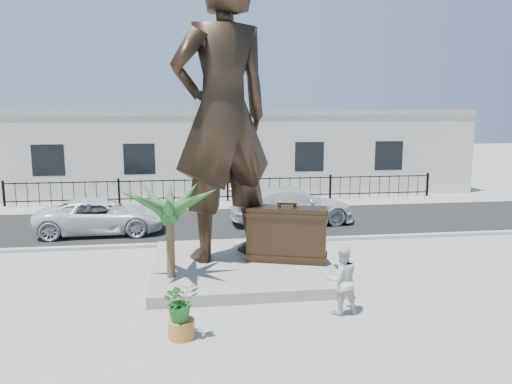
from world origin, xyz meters
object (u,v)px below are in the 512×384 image
Objects in this scene: statue at (223,115)px; tourist at (342,280)px; car_white at (101,216)px; suitcase at (287,234)px.

statue is 5.22× the size of tourist.
statue is 1.78× the size of car_white.
statue reaches higher than car_white.
statue is at bearing 178.27° from suitcase.
tourist reaches higher than car_white.
statue is 3.98m from suitcase.
statue is at bearing -138.51° from car_white.
suitcase is at bearing 138.49° from statue.
car_white is at bearing 156.87° from suitcase.
car_white is (-4.40, 4.74, -3.92)m from statue.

